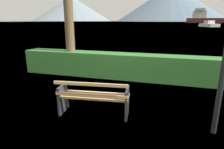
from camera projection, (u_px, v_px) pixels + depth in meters
ground_plane at (95, 113)px, 4.53m from camera, size 1400.00×1400.00×0.00m
water_surface at (169, 22)px, 287.15m from camera, size 620.00×620.00×0.00m
park_bench at (94, 98)px, 4.36m from camera, size 1.67×0.76×0.87m
hedge_row at (124, 66)px, 7.22m from camera, size 8.24×0.74×0.93m
cargo_ship_large at (215, 19)px, 182.43m from camera, size 61.34×14.04×13.64m
sailboat_mid at (209, 25)px, 66.75m from camera, size 5.67×9.48×2.19m
distant_hills at (168, 6)px, 507.37m from camera, size 833.36×330.22×88.94m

